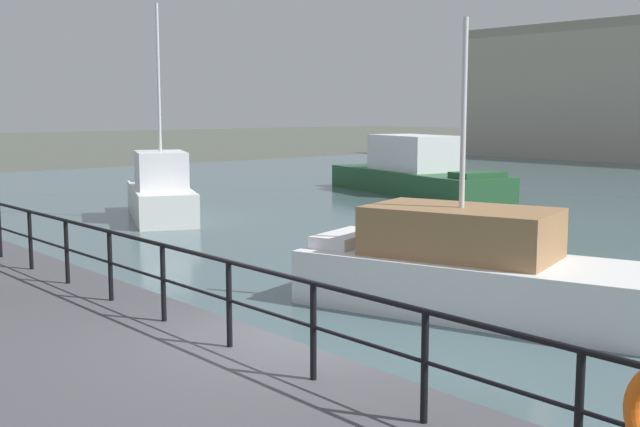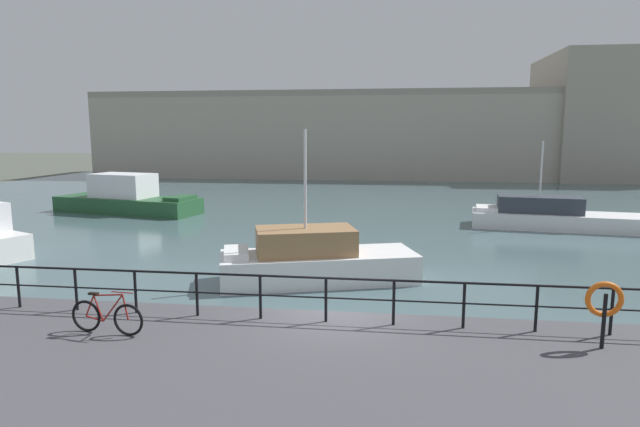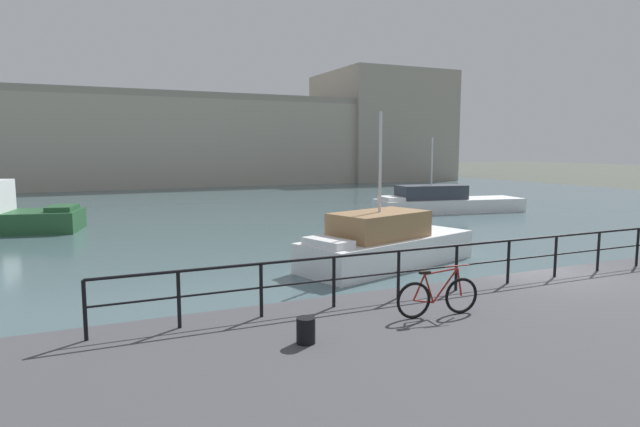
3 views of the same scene
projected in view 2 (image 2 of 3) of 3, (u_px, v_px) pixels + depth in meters
ground_plane at (336, 345)px, 13.06m from camera, size 240.00×240.00×0.00m
water_basin at (373, 198)px, 42.65m from camera, size 80.00×60.00×0.01m
harbor_building at (438, 133)px, 62.93m from camera, size 67.82×14.75×14.08m
moored_small_launch at (127, 199)px, 34.78m from camera, size 10.36×5.06×2.59m
moored_white_yacht at (314, 260)px, 18.55m from camera, size 7.30×4.34×5.38m
moored_red_daysailer at (557, 217)px, 28.91m from camera, size 10.07×4.06×4.84m
quay_railing at (326, 291)px, 12.10m from camera, size 21.93×0.07×1.08m
parked_bicycle at (107, 317)px, 11.41m from camera, size 1.77×0.25×0.98m
life_ring_stand at (604, 302)px, 10.60m from camera, size 0.75×0.16×1.40m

